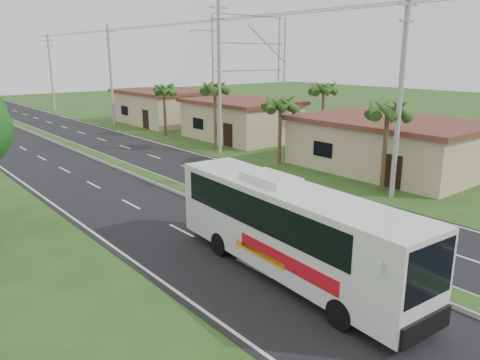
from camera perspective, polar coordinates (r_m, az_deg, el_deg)
ground at (r=20.05m, az=9.35°, el=-7.84°), size 180.00×180.00×0.00m
road_asphalt at (r=35.83m, az=-15.33°, el=2.03°), size 14.00×160.00×0.02m
median_strip at (r=35.81m, az=-15.34°, el=2.17°), size 1.20×160.00×0.18m
lane_edge_left at (r=33.76m, az=-25.70°, el=0.27°), size 0.12×160.00×0.01m
lane_edge_right at (r=38.95m, az=-6.33°, el=3.47°), size 0.12×160.00×0.01m
shop_near at (r=33.88m, az=17.64°, el=4.19°), size 8.60×12.60×3.52m
shop_mid at (r=44.50m, az=0.11°, el=7.42°), size 7.60×10.60×3.67m
shop_far at (r=55.93m, az=-9.16°, el=8.86°), size 8.60×11.60×3.82m
palm_verge_a at (r=27.69m, az=17.58°, el=8.13°), size 2.40×2.40×5.45m
palm_verge_b at (r=33.76m, az=4.95°, el=9.22°), size 2.40×2.40×5.05m
palm_verge_c at (r=38.64m, az=-3.07°, el=11.12°), size 2.40×2.40×5.85m
palm_verge_d at (r=46.46m, az=-9.28°, el=10.88°), size 2.40×2.40×5.25m
palm_behind_shop at (r=41.65m, az=10.18°, el=10.92°), size 2.40×2.40×5.65m
utility_pole_a at (r=26.65m, az=18.94°, el=9.80°), size 1.60×0.28×11.00m
utility_pole_b at (r=37.58m, az=-2.58°, el=12.75°), size 3.20×0.28×12.00m
utility_pole_c at (r=54.93m, az=-15.48°, el=12.33°), size 1.60×0.28×11.00m
utility_pole_d at (r=73.62m, az=-22.05°, el=12.13°), size 1.60×0.28×10.50m
billboard_lattice at (r=55.39m, az=1.27°, el=14.05°), size 10.18×1.18×12.07m
coach_bus_main at (r=16.62m, az=5.96°, el=-5.42°), size 3.02×11.04×3.53m
motorcyclist at (r=20.55m, az=1.47°, el=-4.62°), size 1.90×1.03×2.29m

